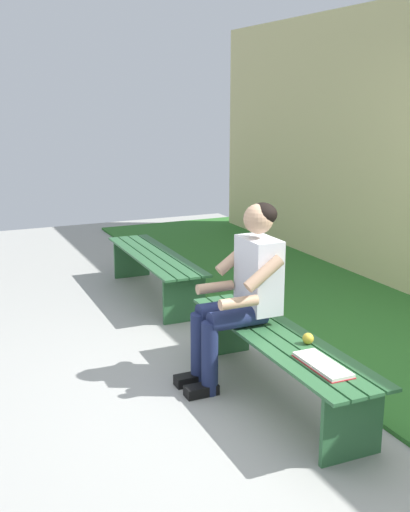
{
  "coord_description": "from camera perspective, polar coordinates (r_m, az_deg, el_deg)",
  "views": [
    {
      "loc": [
        -3.25,
        1.98,
        1.91
      ],
      "look_at": [
        0.82,
        0.15,
        0.78
      ],
      "focal_mm": 44.38,
      "sensor_mm": 36.0,
      "label": 1
    }
  ],
  "objects": [
    {
      "name": "person_seated",
      "position": [
        4.22,
        3.42,
        -2.84
      ],
      "size": [
        0.5,
        0.69,
        1.23
      ],
      "color": "silver",
      "rests_on": "ground"
    },
    {
      "name": "bench_far",
      "position": [
        6.13,
        -4.55,
        -0.72
      ],
      "size": [
        1.79,
        0.45,
        0.43
      ],
      "rotation": [
        0.0,
        0.0,
        -0.01
      ],
      "color": "#2D6038",
      "rests_on": "ground"
    },
    {
      "name": "grass_strip",
      "position": [
        5.88,
        12.59,
        -4.92
      ],
      "size": [
        9.0,
        2.08,
        0.03
      ],
      "primitive_type": "cube",
      "color": "#2D6B28",
      "rests_on": "ground"
    },
    {
      "name": "apple",
      "position": [
        3.96,
        9.27,
        -7.35
      ],
      "size": [
        0.07,
        0.07,
        0.07
      ],
      "primitive_type": "sphere",
      "color": "gold",
      "rests_on": "bench_near"
    },
    {
      "name": "bench_near",
      "position": [
        4.11,
        6.66,
        -8.4
      ],
      "size": [
        1.82,
        0.45,
        0.43
      ],
      "rotation": [
        0.0,
        0.0,
        -0.01
      ],
      "color": "#2D6038",
      "rests_on": "ground"
    },
    {
      "name": "ground_plane",
      "position": [
        4.92,
        -10.91,
        -9.14
      ],
      "size": [
        10.0,
        7.0,
        0.04
      ],
      "primitive_type": "cube",
      "color": "#9E9E99"
    },
    {
      "name": "book_open",
      "position": [
        3.67,
        10.55,
        -9.64
      ],
      "size": [
        0.41,
        0.16,
        0.02
      ],
      "rotation": [
        0.0,
        0.0,
        -0.01
      ],
      "color": "white",
      "rests_on": "bench_near"
    }
  ]
}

